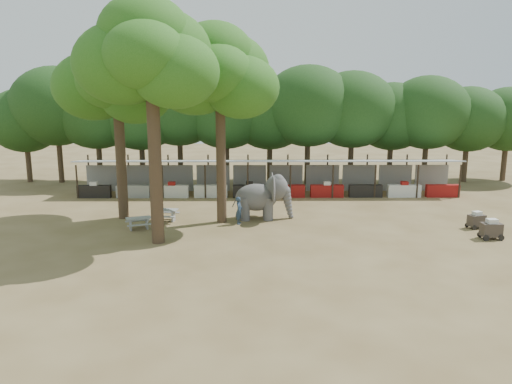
{
  "coord_description": "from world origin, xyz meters",
  "views": [
    {
      "loc": [
        -1.24,
        -22.39,
        7.59
      ],
      "look_at": [
        -1.0,
        5.0,
        2.0
      ],
      "focal_mm": 35.0,
      "sensor_mm": 36.0,
      "label": 1
    }
  ],
  "objects_px": {
    "yard_tree_back": "(218,73)",
    "cart_back": "(476,220)",
    "yard_tree_left": "(115,80)",
    "yard_tree_center": "(149,56)",
    "cart_front": "(491,229)",
    "elephant": "(263,197)",
    "picnic_table_far": "(165,213)",
    "handler": "(239,210)",
    "picnic_table_near": "(139,222)"
  },
  "relations": [
    {
      "from": "yard_tree_back",
      "to": "cart_back",
      "type": "xyz_separation_m",
      "value": [
        14.49,
        -1.66,
        -8.06
      ]
    },
    {
      "from": "elephant",
      "to": "yard_tree_left",
      "type": "bearing_deg",
      "value": 176.13
    },
    {
      "from": "picnic_table_far",
      "to": "yard_tree_back",
      "type": "bearing_deg",
      "value": 5.4
    },
    {
      "from": "yard_tree_back",
      "to": "picnic_table_far",
      "type": "bearing_deg",
      "value": 179.22
    },
    {
      "from": "yard_tree_back",
      "to": "cart_back",
      "type": "height_order",
      "value": "yard_tree_back"
    },
    {
      "from": "yard_tree_center",
      "to": "cart_front",
      "type": "distance_m",
      "value": 19.38
    },
    {
      "from": "yard_tree_back",
      "to": "cart_back",
      "type": "bearing_deg",
      "value": -6.54
    },
    {
      "from": "handler",
      "to": "cart_back",
      "type": "bearing_deg",
      "value": -84.77
    },
    {
      "from": "cart_front",
      "to": "picnic_table_far",
      "type": "bearing_deg",
      "value": 165.69
    },
    {
      "from": "yard_tree_left",
      "to": "yard_tree_back",
      "type": "xyz_separation_m",
      "value": [
        6.0,
        -1.0,
        0.34
      ]
    },
    {
      "from": "yard_tree_left",
      "to": "cart_back",
      "type": "distance_m",
      "value": 22.06
    },
    {
      "from": "yard_tree_center",
      "to": "handler",
      "type": "height_order",
      "value": "yard_tree_center"
    },
    {
      "from": "picnic_table_far",
      "to": "cart_back",
      "type": "xyz_separation_m",
      "value": [
        17.7,
        -1.71,
        0.01
      ]
    },
    {
      "from": "elephant",
      "to": "picnic_table_near",
      "type": "distance_m",
      "value": 7.43
    },
    {
      "from": "handler",
      "to": "cart_front",
      "type": "distance_m",
      "value": 13.53
    },
    {
      "from": "yard_tree_back",
      "to": "cart_front",
      "type": "bearing_deg",
      "value": -14.64
    },
    {
      "from": "yard_tree_left",
      "to": "elephant",
      "type": "distance_m",
      "value": 10.99
    },
    {
      "from": "picnic_table_far",
      "to": "cart_front",
      "type": "relative_size",
      "value": 1.38
    },
    {
      "from": "yard_tree_left",
      "to": "yard_tree_back",
      "type": "bearing_deg",
      "value": -9.46
    },
    {
      "from": "yard_tree_left",
      "to": "handler",
      "type": "relative_size",
      "value": 6.88
    },
    {
      "from": "yard_tree_center",
      "to": "cart_front",
      "type": "relative_size",
      "value": 10.68
    },
    {
      "from": "cart_back",
      "to": "cart_front",
      "type": "bearing_deg",
      "value": -112.22
    },
    {
      "from": "elephant",
      "to": "picnic_table_far",
      "type": "bearing_deg",
      "value": -175.78
    },
    {
      "from": "yard_tree_center",
      "to": "yard_tree_left",
      "type": "bearing_deg",
      "value": 120.96
    },
    {
      "from": "elephant",
      "to": "picnic_table_near",
      "type": "bearing_deg",
      "value": -162.89
    },
    {
      "from": "cart_back",
      "to": "elephant",
      "type": "bearing_deg",
      "value": 151.51
    },
    {
      "from": "yard_tree_back",
      "to": "elephant",
      "type": "xyz_separation_m",
      "value": [
        2.59,
        0.59,
        -7.19
      ]
    },
    {
      "from": "yard_tree_left",
      "to": "handler",
      "type": "bearing_deg",
      "value": -12.81
    },
    {
      "from": "yard_tree_back",
      "to": "yard_tree_left",
      "type": "bearing_deg",
      "value": 170.54
    },
    {
      "from": "yard_tree_center",
      "to": "yard_tree_back",
      "type": "distance_m",
      "value": 5.04
    },
    {
      "from": "yard_tree_left",
      "to": "cart_front",
      "type": "height_order",
      "value": "yard_tree_left"
    },
    {
      "from": "handler",
      "to": "cart_front",
      "type": "relative_size",
      "value": 1.42
    },
    {
      "from": "elephant",
      "to": "picnic_table_near",
      "type": "height_order",
      "value": "elephant"
    },
    {
      "from": "yard_tree_left",
      "to": "handler",
      "type": "height_order",
      "value": "yard_tree_left"
    },
    {
      "from": "yard_tree_back",
      "to": "cart_front",
      "type": "xyz_separation_m",
      "value": [
        14.33,
        -3.74,
        -8.01
      ]
    },
    {
      "from": "yard_tree_left",
      "to": "picnic_table_far",
      "type": "height_order",
      "value": "yard_tree_left"
    },
    {
      "from": "picnic_table_near",
      "to": "cart_front",
      "type": "xyz_separation_m",
      "value": [
        18.73,
        -2.02,
        0.09
      ]
    },
    {
      "from": "handler",
      "to": "picnic_table_far",
      "type": "bearing_deg",
      "value": 90.93
    },
    {
      "from": "yard_tree_center",
      "to": "cart_back",
      "type": "xyz_separation_m",
      "value": [
        17.49,
        2.34,
        -8.73
      ]
    },
    {
      "from": "yard_tree_center",
      "to": "cart_front",
      "type": "bearing_deg",
      "value": 0.86
    },
    {
      "from": "yard_tree_back",
      "to": "elephant",
      "type": "height_order",
      "value": "yard_tree_back"
    },
    {
      "from": "yard_tree_left",
      "to": "cart_front",
      "type": "distance_m",
      "value": 22.24
    },
    {
      "from": "yard_tree_center",
      "to": "elephant",
      "type": "distance_m",
      "value": 10.68
    },
    {
      "from": "yard_tree_back",
      "to": "picnic_table_near",
      "type": "bearing_deg",
      "value": -158.68
    },
    {
      "from": "picnic_table_far",
      "to": "cart_front",
      "type": "xyz_separation_m",
      "value": [
        17.54,
        -3.79,
        0.06
      ]
    },
    {
      "from": "cart_front",
      "to": "yard_tree_back",
      "type": "bearing_deg",
      "value": 163.24
    },
    {
      "from": "yard_tree_center",
      "to": "yard_tree_back",
      "type": "relative_size",
      "value": 1.06
    },
    {
      "from": "picnic_table_near",
      "to": "cart_back",
      "type": "relative_size",
      "value": 1.47
    },
    {
      "from": "yard_tree_left",
      "to": "picnic_table_near",
      "type": "xyz_separation_m",
      "value": [
        1.6,
        -2.72,
        -7.76
      ]
    },
    {
      "from": "yard_tree_center",
      "to": "elephant",
      "type": "height_order",
      "value": "yard_tree_center"
    }
  ]
}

